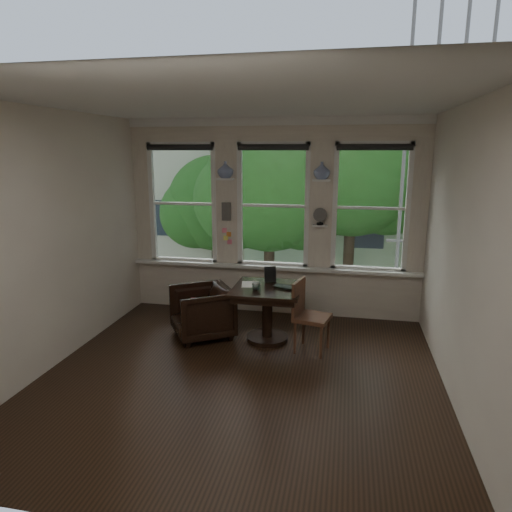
% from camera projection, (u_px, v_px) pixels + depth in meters
% --- Properties ---
extents(ground, '(4.50, 4.50, 0.00)m').
position_uv_depth(ground, '(240.00, 377.00, 5.21)').
color(ground, black).
rests_on(ground, ground).
extents(ceiling, '(4.50, 4.50, 0.00)m').
position_uv_depth(ceiling, '(238.00, 101.00, 4.54)').
color(ceiling, silver).
rests_on(ceiling, ground).
extents(wall_back, '(4.50, 0.00, 4.50)m').
position_uv_depth(wall_back, '(273.00, 219.00, 7.02)').
color(wall_back, beige).
rests_on(wall_back, ground).
extents(wall_front, '(4.50, 0.00, 4.50)m').
position_uv_depth(wall_front, '(152.00, 326.00, 2.73)').
color(wall_front, beige).
rests_on(wall_front, ground).
extents(wall_left, '(0.00, 4.50, 4.50)m').
position_uv_depth(wall_left, '(52.00, 241.00, 5.31)').
color(wall_left, beige).
rests_on(wall_left, ground).
extents(wall_right, '(0.00, 4.50, 4.50)m').
position_uv_depth(wall_right, '(464.00, 258.00, 4.44)').
color(wall_right, beige).
rests_on(wall_right, ground).
extents(window_left, '(1.10, 0.12, 1.90)m').
position_uv_depth(window_left, '(184.00, 203.00, 7.26)').
color(window_left, white).
rests_on(window_left, ground).
extents(window_center, '(1.10, 0.12, 1.90)m').
position_uv_depth(window_center, '(273.00, 206.00, 6.98)').
color(window_center, white).
rests_on(window_center, ground).
extents(window_right, '(1.10, 0.12, 1.90)m').
position_uv_depth(window_right, '(371.00, 208.00, 6.70)').
color(window_right, white).
rests_on(window_right, ground).
extents(shelf_left, '(0.26, 0.16, 0.03)m').
position_uv_depth(shelf_left, '(226.00, 179.00, 6.93)').
color(shelf_left, white).
rests_on(shelf_left, ground).
extents(shelf_right, '(0.26, 0.16, 0.03)m').
position_uv_depth(shelf_right, '(321.00, 180.00, 6.65)').
color(shelf_right, white).
rests_on(shelf_right, ground).
extents(intercom, '(0.14, 0.06, 0.28)m').
position_uv_depth(intercom, '(227.00, 211.00, 7.07)').
color(intercom, '#59544F').
rests_on(intercom, ground).
extents(sticky_notes, '(0.16, 0.01, 0.24)m').
position_uv_depth(sticky_notes, '(227.00, 234.00, 7.16)').
color(sticky_notes, pink).
rests_on(sticky_notes, ground).
extents(desk_fan, '(0.20, 0.20, 0.24)m').
position_uv_depth(desk_fan, '(320.00, 219.00, 6.76)').
color(desk_fan, '#59544F').
rests_on(desk_fan, ground).
extents(vase_left, '(0.24, 0.24, 0.25)m').
position_uv_depth(vase_left, '(225.00, 170.00, 6.90)').
color(vase_left, white).
rests_on(vase_left, shelf_left).
extents(vase_right, '(0.24, 0.24, 0.25)m').
position_uv_depth(vase_right, '(322.00, 171.00, 6.62)').
color(vase_right, white).
rests_on(vase_right, shelf_right).
extents(table, '(0.90, 0.90, 0.75)m').
position_uv_depth(table, '(267.00, 314.00, 6.14)').
color(table, black).
rests_on(table, ground).
extents(armchair_left, '(1.07, 1.06, 0.71)m').
position_uv_depth(armchair_left, '(202.00, 312.00, 6.27)').
color(armchair_left, black).
rests_on(armchair_left, ground).
extents(cushion_red, '(0.45, 0.45, 0.06)m').
position_uv_depth(cushion_red, '(202.00, 305.00, 6.25)').
color(cushion_red, maroon).
rests_on(cushion_red, armchair_left).
extents(side_chair_right, '(0.50, 0.50, 0.92)m').
position_uv_depth(side_chair_right, '(312.00, 317.00, 5.79)').
color(side_chair_right, '#422317').
rests_on(side_chair_right, ground).
extents(laptop, '(0.42, 0.35, 0.03)m').
position_uv_depth(laptop, '(285.00, 288.00, 5.96)').
color(laptop, black).
rests_on(laptop, table).
extents(mug, '(0.13, 0.13, 0.10)m').
position_uv_depth(mug, '(256.00, 286.00, 5.96)').
color(mug, white).
rests_on(mug, table).
extents(drinking_glass, '(0.13, 0.13, 0.09)m').
position_uv_depth(drinking_glass, '(256.00, 287.00, 5.93)').
color(drinking_glass, white).
rests_on(drinking_glass, table).
extents(tablet, '(0.18, 0.12, 0.22)m').
position_uv_depth(tablet, '(270.00, 274.00, 6.28)').
color(tablet, black).
rests_on(tablet, table).
extents(papers, '(0.27, 0.34, 0.00)m').
position_uv_depth(papers, '(250.00, 284.00, 6.19)').
color(papers, silver).
rests_on(papers, table).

